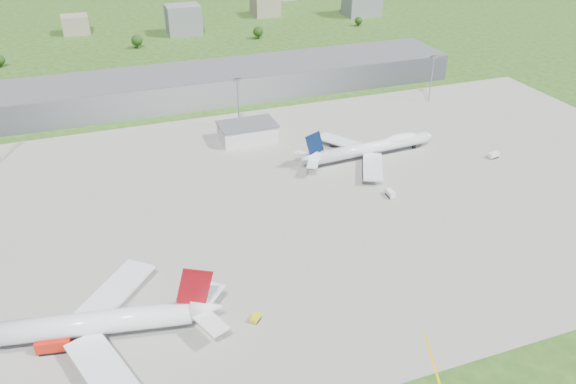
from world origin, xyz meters
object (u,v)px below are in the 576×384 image
object	(u,v)px
fire_truck	(54,345)
tug_yellow	(256,318)
van_white_near	(390,194)
van_white_far	(494,155)
airliner_blue_quad	(373,147)
airliner_red_twin	(85,325)

from	to	relation	value
fire_truck	tug_yellow	xyz separation A→B (m)	(54.52, -7.56, -1.06)
van_white_near	van_white_far	world-z (taller)	van_white_far
airliner_blue_quad	tug_yellow	distance (m)	116.10
airliner_red_twin	van_white_far	world-z (taller)	airliner_red_twin
airliner_blue_quad	tug_yellow	size ratio (longest dim) A/B	17.25
airliner_red_twin	van_white_near	size ratio (longest dim) A/B	14.87
tug_yellow	van_white_far	distance (m)	146.51
tug_yellow	airliner_red_twin	bearing A→B (deg)	124.52
tug_yellow	van_white_far	world-z (taller)	van_white_far
airliner_red_twin	tug_yellow	world-z (taller)	airliner_red_twin
fire_truck	tug_yellow	world-z (taller)	fire_truck
fire_truck	tug_yellow	bearing A→B (deg)	2.65
airliner_blue_quad	tug_yellow	world-z (taller)	airliner_blue_quad
van_white_far	airliner_red_twin	bearing A→B (deg)	-172.48
airliner_red_twin	fire_truck	bearing A→B (deg)	15.78
tug_yellow	airliner_blue_quad	bearing A→B (deg)	0.83
van_white_near	airliner_red_twin	bearing A→B (deg)	111.85
airliner_red_twin	airliner_blue_quad	bearing A→B (deg)	-139.03
airliner_blue_quad	van_white_near	size ratio (longest dim) A/B	13.03
airliner_red_twin	tug_yellow	distance (m)	46.82
van_white_far	van_white_near	bearing A→B (deg)	-176.34
fire_truck	airliner_blue_quad	bearing A→B (deg)	39.82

